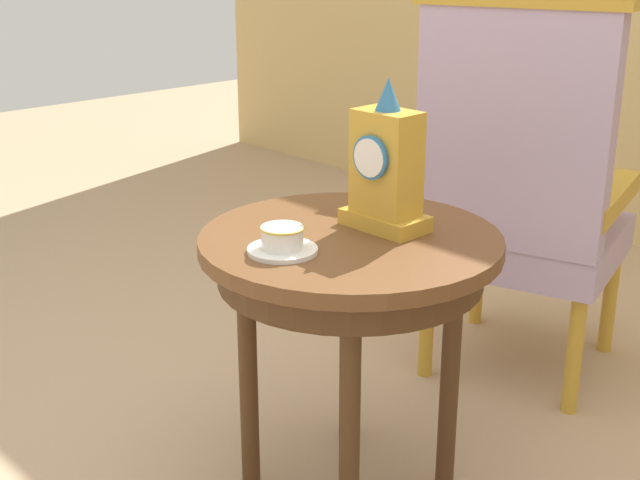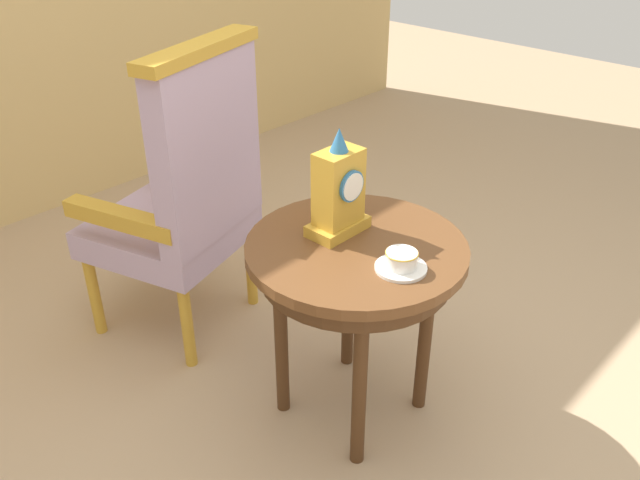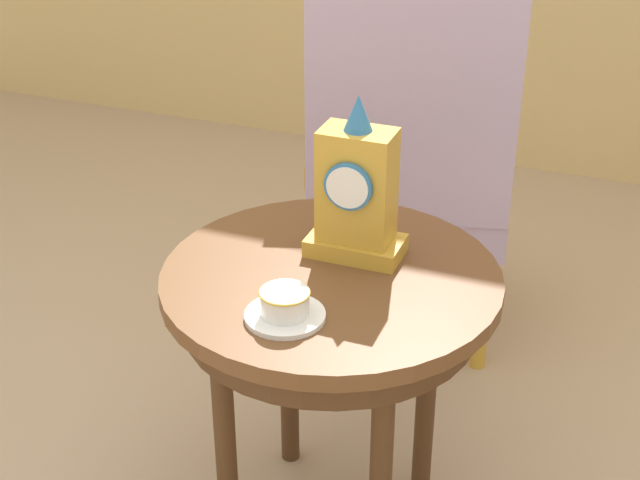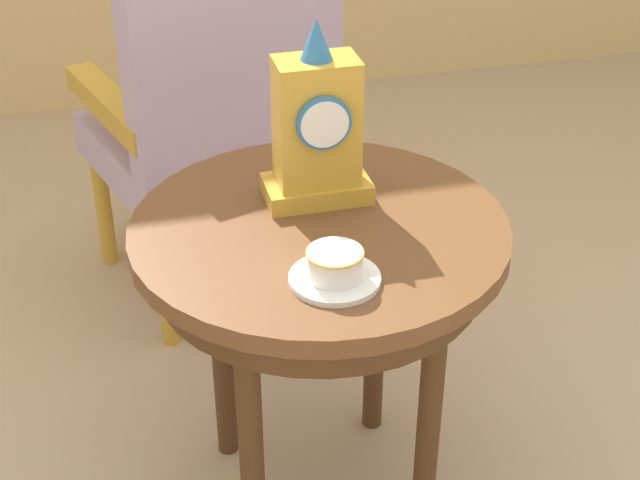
{
  "view_description": "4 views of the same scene",
  "coord_description": "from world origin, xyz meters",
  "px_view_note": "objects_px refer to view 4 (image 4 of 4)",
  "views": [
    {
      "loc": [
        1.36,
        -1.23,
        1.28
      ],
      "look_at": [
        0.01,
        0.05,
        0.62
      ],
      "focal_mm": 49.01,
      "sensor_mm": 36.0,
      "label": 1
    },
    {
      "loc": [
        -1.22,
        -1.02,
        1.66
      ],
      "look_at": [
        0.01,
        0.13,
        0.67
      ],
      "focal_mm": 37.28,
      "sensor_mm": 36.0,
      "label": 2
    },
    {
      "loc": [
        0.65,
        -1.42,
        1.58
      ],
      "look_at": [
        0.03,
        0.16,
        0.66
      ],
      "focal_mm": 52.81,
      "sensor_mm": 36.0,
      "label": 3
    },
    {
      "loc": [
        -0.26,
        -1.31,
        1.5
      ],
      "look_at": [
        0.1,
        0.09,
        0.6
      ],
      "focal_mm": 53.14,
      "sensor_mm": 36.0,
      "label": 4
    }
  ],
  "objects_px": {
    "side_table": "(319,262)",
    "armchair": "(216,93)",
    "mantel_clock": "(317,131)",
    "teacup_left": "(335,268)"
  },
  "relations": [
    {
      "from": "side_table",
      "to": "armchair",
      "type": "relative_size",
      "value": 0.59
    },
    {
      "from": "side_table",
      "to": "mantel_clock",
      "type": "xyz_separation_m",
      "value": [
        0.02,
        0.09,
        0.22
      ]
    },
    {
      "from": "side_table",
      "to": "teacup_left",
      "type": "height_order",
      "value": "teacup_left"
    },
    {
      "from": "side_table",
      "to": "teacup_left",
      "type": "distance_m",
      "value": 0.21
    },
    {
      "from": "teacup_left",
      "to": "armchair",
      "type": "bearing_deg",
      "value": 92.76
    },
    {
      "from": "side_table",
      "to": "mantel_clock",
      "type": "distance_m",
      "value": 0.23
    },
    {
      "from": "armchair",
      "to": "mantel_clock",
      "type": "bearing_deg",
      "value": -82.81
    },
    {
      "from": "teacup_left",
      "to": "mantel_clock",
      "type": "xyz_separation_m",
      "value": [
        0.04,
        0.27,
        0.11
      ]
    },
    {
      "from": "side_table",
      "to": "armchair",
      "type": "xyz_separation_m",
      "value": [
        -0.07,
        0.76,
        0.02
      ]
    },
    {
      "from": "teacup_left",
      "to": "mantel_clock",
      "type": "distance_m",
      "value": 0.29
    }
  ]
}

